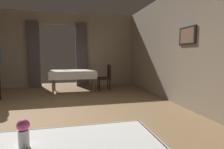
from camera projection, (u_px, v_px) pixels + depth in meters
The scene contains 8 objects.
ground at pixel (48, 122), 3.50m from camera, with size 10.08×10.08×0.00m, color olive.
wall_right at pixel (196, 45), 4.06m from camera, with size 0.16×8.40×3.00m.
wall_back at pixel (58, 49), 7.39m from camera, with size 6.40×0.27×3.00m.
dining_table_mid at pixel (73, 73), 6.32m from camera, with size 1.56×0.93×0.75m.
chair_mid_right at pixel (106, 76), 6.61m from camera, with size 0.44×0.44×0.93m.
flower_vase_near at pixel (24, 132), 1.03m from camera, with size 0.07×0.07×0.17m.
plate_mid_a at pixel (90, 70), 6.52m from camera, with size 0.22×0.22×0.01m, color white.
plate_mid_b at pixel (66, 70), 6.44m from camera, with size 0.22×0.22×0.01m, color white.
Camera 1 is at (0.45, -3.58, 1.27)m, focal length 29.09 mm.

